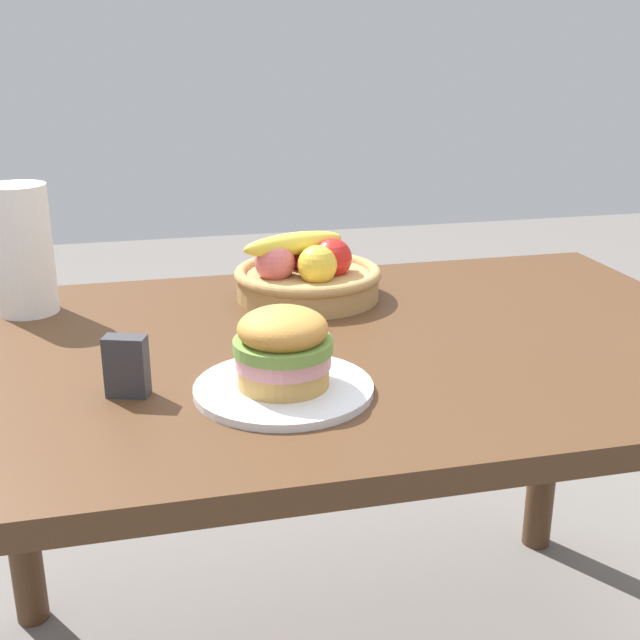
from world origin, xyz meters
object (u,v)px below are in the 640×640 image
paper_towel_roll (22,250)px  napkin_holder (127,366)px  sandwich (283,347)px  plate (284,388)px  fruit_basket (307,275)px

paper_towel_roll → napkin_holder: size_ratio=2.67×
sandwich → paper_towel_roll: size_ratio=0.60×
plate → napkin_holder: 0.23m
plate → sandwich: size_ratio=1.82×
plate → napkin_holder: (-0.22, 0.04, 0.04)m
plate → paper_towel_roll: paper_towel_roll is taller
sandwich → fruit_basket: fruit_basket is taller
napkin_holder → sandwich: bearing=8.7°
paper_towel_roll → plate: bearing=-50.1°
plate → fruit_basket: (0.13, 0.44, 0.04)m
plate → fruit_basket: bearing=73.1°
fruit_basket → paper_towel_roll: (-0.53, 0.04, 0.07)m
plate → paper_towel_roll: 0.63m
sandwich → fruit_basket: size_ratio=0.50×
sandwich → fruit_basket: (0.13, 0.44, -0.02)m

